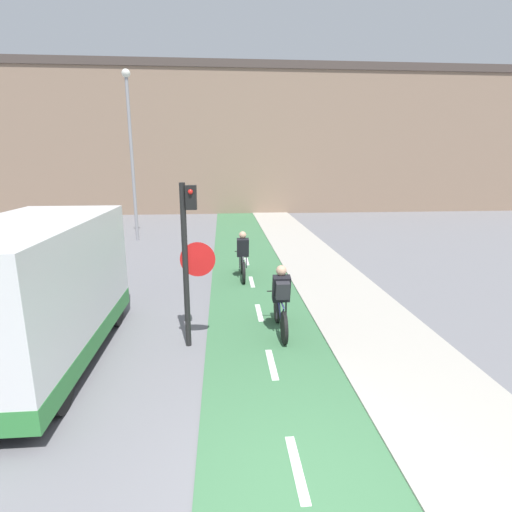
{
  "coord_description": "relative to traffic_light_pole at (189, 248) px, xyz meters",
  "views": [
    {
      "loc": [
        -0.82,
        -3.49,
        3.61
      ],
      "look_at": [
        0.0,
        6.44,
        1.2
      ],
      "focal_mm": 28.0,
      "sensor_mm": 36.0,
      "label": 1
    }
  ],
  "objects": [
    {
      "name": "cyclist_near",
      "position": [
        1.83,
        0.42,
        -1.27
      ],
      "size": [
        0.46,
        1.75,
        1.49
      ],
      "color": "black",
      "rests_on": "ground_plane"
    },
    {
      "name": "cyclist_far",
      "position": [
        1.23,
        4.51,
        -1.31
      ],
      "size": [
        0.46,
        1.73,
        1.49
      ],
      "color": "black",
      "rests_on": "ground_plane"
    },
    {
      "name": "building_row_background",
      "position": [
        1.47,
        22.42,
        2.91
      ],
      "size": [
        60.0,
        5.2,
        9.78
      ],
      "color": "#89705B",
      "rests_on": "ground_plane"
    },
    {
      "name": "street_lamp_far",
      "position": [
        -3.29,
        11.0,
        2.44
      ],
      "size": [
        0.36,
        0.36,
        7.31
      ],
      "color": "gray",
      "rests_on": "ground_plane"
    },
    {
      "name": "van",
      "position": [
        -2.7,
        -0.44,
        -0.71
      ],
      "size": [
        2.07,
        4.9,
        2.59
      ],
      "color": "silver",
      "rests_on": "ground_plane"
    },
    {
      "name": "bike_lane",
      "position": [
        1.47,
        -3.92,
        -1.97
      ],
      "size": [
        2.42,
        60.0,
        0.02
      ],
      "color": "#3D7047",
      "rests_on": "ground_plane"
    },
    {
      "name": "traffic_light_pole",
      "position": [
        0.0,
        0.0,
        0.0
      ],
      "size": [
        0.67,
        0.25,
        3.21
      ],
      "color": "black",
      "rests_on": "ground_plane"
    },
    {
      "name": "ground_plane",
      "position": [
        1.47,
        -3.93,
        -1.98
      ],
      "size": [
        120.0,
        120.0,
        0.0
      ],
      "primitive_type": "plane",
      "color": "slate"
    }
  ]
}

